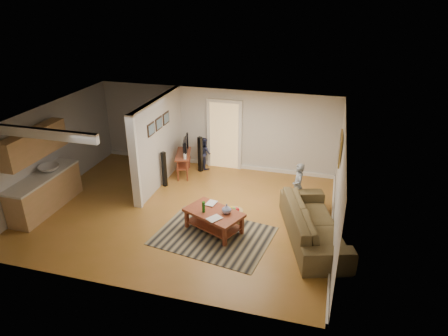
{
  "coord_description": "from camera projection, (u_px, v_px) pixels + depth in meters",
  "views": [
    {
      "loc": [
        3.38,
        -8.27,
        5.3
      ],
      "look_at": [
        0.95,
        0.53,
        1.1
      ],
      "focal_mm": 32.0,
      "sensor_mm": 36.0,
      "label": 1
    }
  ],
  "objects": [
    {
      "name": "ground",
      "position": [
        183.0,
        211.0,
        10.27
      ],
      "size": [
        7.5,
        7.5,
        0.0
      ],
      "primitive_type": "plane",
      "color": "olive",
      "rests_on": "ground"
    },
    {
      "name": "coffee_table",
      "position": [
        215.0,
        216.0,
        9.29
      ],
      "size": [
        1.53,
        1.25,
        0.79
      ],
      "rotation": [
        0.0,
        0.0,
        -0.42
      ],
      "color": "maroon",
      "rests_on": "ground"
    },
    {
      "name": "area_rug",
      "position": [
        214.0,
        236.0,
        9.25
      ],
      "size": [
        2.82,
        2.24,
        0.01
      ],
      "primitive_type": "cube",
      "rotation": [
        0.0,
        0.0,
        -0.15
      ],
      "color": "black",
      "rests_on": "ground"
    },
    {
      "name": "speaker_right",
      "position": [
        200.0,
        154.0,
        12.25
      ],
      "size": [
        0.14,
        0.14,
        1.13
      ],
      "primitive_type": "cube",
      "rotation": [
        0.0,
        0.0,
        -0.31
      ],
      "color": "black",
      "rests_on": "ground"
    },
    {
      "name": "child",
      "position": [
        296.0,
        206.0,
        10.49
      ],
      "size": [
        0.41,
        0.51,
        1.22
      ],
      "primitive_type": "imported",
      "rotation": [
        0.0,
        0.0,
        -1.27
      ],
      "color": "slate",
      "rests_on": "ground"
    },
    {
      "name": "room_shell",
      "position": [
        148.0,
        148.0,
        10.3
      ],
      "size": [
        7.54,
        6.02,
        2.52
      ],
      "color": "#BCB9B4",
      "rests_on": "ground"
    },
    {
      "name": "sofa",
      "position": [
        312.0,
        238.0,
        9.17
      ],
      "size": [
        1.86,
        2.97,
        0.81
      ],
      "primitive_type": "imported",
      "rotation": [
        0.0,
        0.0,
        1.88
      ],
      "color": "#4A3A25",
      "rests_on": "ground"
    },
    {
      "name": "toddler",
      "position": [
        204.0,
        168.0,
        12.71
      ],
      "size": [
        0.62,
        0.61,
        1.02
      ],
      "primitive_type": "imported",
      "rotation": [
        0.0,
        0.0,
        2.43
      ],
      "color": "#202544",
      "rests_on": "ground"
    },
    {
      "name": "speaker_left",
      "position": [
        164.0,
        169.0,
        11.35
      ],
      "size": [
        0.14,
        0.14,
        1.05
      ],
      "primitive_type": "cube",
      "rotation": [
        0.0,
        0.0,
        -0.38
      ],
      "color": "black",
      "rests_on": "ground"
    },
    {
      "name": "toy_basket",
      "position": [
        234.0,
        215.0,
        9.78
      ],
      "size": [
        0.45,
        0.45,
        0.4
      ],
      "color": "olive",
      "rests_on": "ground"
    },
    {
      "name": "tv_console",
      "position": [
        184.0,
        155.0,
        12.01
      ],
      "size": [
        0.7,
        1.17,
        0.94
      ],
      "rotation": [
        0.0,
        0.0,
        0.28
      ],
      "color": "maroon",
      "rests_on": "ground"
    }
  ]
}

